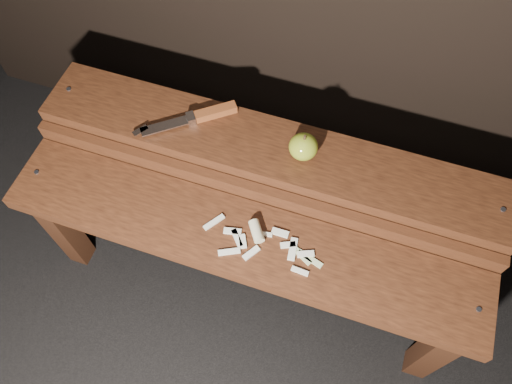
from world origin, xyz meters
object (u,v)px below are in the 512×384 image
(bench_front_tier, at_px, (241,251))
(apple, at_px, (303,147))
(bench_rear_tier, at_px, (269,165))
(knife, at_px, (202,116))

(bench_front_tier, height_order, apple, apple)
(apple, bearing_deg, bench_rear_tier, -176.99)
(bench_front_tier, xyz_separation_m, apple, (0.08, 0.23, 0.18))
(apple, bearing_deg, bench_front_tier, -109.59)
(bench_rear_tier, distance_m, knife, 0.21)
(bench_front_tier, bearing_deg, bench_rear_tier, 90.00)
(bench_front_tier, xyz_separation_m, knife, (-0.19, 0.26, 0.16))
(bench_rear_tier, bearing_deg, bench_front_tier, -90.00)
(bench_front_tier, xyz_separation_m, bench_rear_tier, (0.00, 0.23, 0.06))
(bench_front_tier, relative_size, apple, 15.80)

